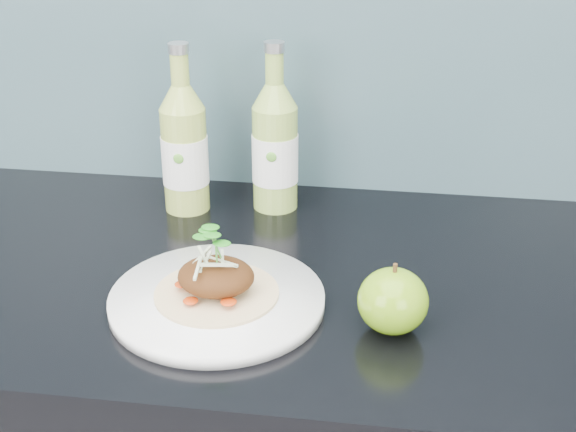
{
  "coord_description": "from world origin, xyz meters",
  "views": [
    {
      "loc": [
        0.2,
        0.77,
        1.43
      ],
      "look_at": [
        0.07,
        1.66,
        1.0
      ],
      "focal_mm": 50.0,
      "sensor_mm": 36.0,
      "label": 1
    }
  ],
  "objects_px": {
    "dinner_plate": "(217,300)",
    "green_apple": "(393,301)",
    "cider_bottle_right": "(275,147)",
    "cider_bottle_left": "(184,149)"
  },
  "relations": [
    {
      "from": "green_apple",
      "to": "cider_bottle_left",
      "type": "distance_m",
      "value": 0.44
    },
    {
      "from": "cider_bottle_left",
      "to": "cider_bottle_right",
      "type": "relative_size",
      "value": 1.0
    },
    {
      "from": "dinner_plate",
      "to": "cider_bottle_right",
      "type": "relative_size",
      "value": 1.22
    },
    {
      "from": "green_apple",
      "to": "cider_bottle_right",
      "type": "distance_m",
      "value": 0.38
    },
    {
      "from": "green_apple",
      "to": "dinner_plate",
      "type": "bearing_deg",
      "value": 174.14
    },
    {
      "from": "cider_bottle_left",
      "to": "green_apple",
      "type": "bearing_deg",
      "value": -34.48
    },
    {
      "from": "dinner_plate",
      "to": "green_apple",
      "type": "xyz_separation_m",
      "value": [
        0.21,
        -0.02,
        0.03
      ]
    },
    {
      "from": "green_apple",
      "to": "cider_bottle_right",
      "type": "height_order",
      "value": "cider_bottle_right"
    },
    {
      "from": "green_apple",
      "to": "cider_bottle_left",
      "type": "relative_size",
      "value": 0.42
    },
    {
      "from": "dinner_plate",
      "to": "cider_bottle_right",
      "type": "bearing_deg",
      "value": 85.05
    }
  ]
}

